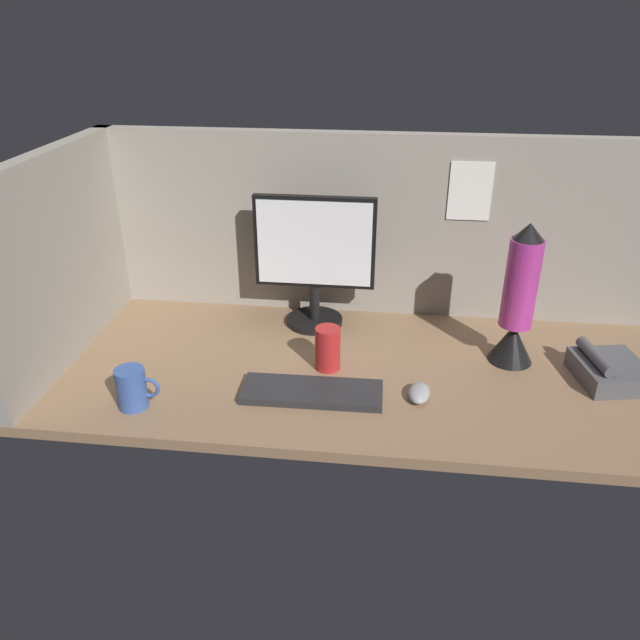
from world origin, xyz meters
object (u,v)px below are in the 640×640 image
at_px(monitor, 315,257).
at_px(keyboard, 312,392).
at_px(mug_ceramic_blue, 132,388).
at_px(lava_lamp, 518,306).
at_px(desk_phone, 608,369).
at_px(mouse, 419,393).
at_px(mug_red_plastic, 328,348).

height_order(monitor, keyboard, monitor).
distance_m(mug_ceramic_blue, lava_lamp, 1.06).
relative_size(keyboard, mug_ceramic_blue, 3.28).
bearing_deg(desk_phone, mouse, -163.18).
height_order(mouse, desk_phone, desk_phone).
height_order(keyboard, mug_ceramic_blue, mug_ceramic_blue).
distance_m(mouse, lava_lamp, 0.38).
distance_m(mug_red_plastic, lava_lamp, 0.54).
height_order(keyboard, mouse, mouse).
relative_size(mouse, lava_lamp, 0.23).
bearing_deg(mouse, mug_ceramic_blue, -164.62).
bearing_deg(mug_ceramic_blue, monitor, 52.92).
xyz_separation_m(mug_red_plastic, desk_phone, (0.77, 0.03, -0.03)).
height_order(monitor, desk_phone, monitor).
bearing_deg(keyboard, mug_red_plastic, 79.02).
height_order(mug_ceramic_blue, desk_phone, mug_ceramic_blue).
bearing_deg(mouse, keyboard, -170.31).
bearing_deg(lava_lamp, keyboard, -155.28).
height_order(monitor, mug_ceramic_blue, monitor).
height_order(monitor, lava_lamp, monitor).
relative_size(mouse, mug_ceramic_blue, 0.85).
xyz_separation_m(keyboard, lava_lamp, (0.54, 0.25, 0.16)).
xyz_separation_m(monitor, mouse, (0.33, -0.40, -0.21)).
xyz_separation_m(mug_ceramic_blue, desk_phone, (1.24, 0.28, -0.02)).
height_order(mouse, lava_lamp, lava_lamp).
distance_m(keyboard, mouse, 0.28).
relative_size(mug_ceramic_blue, mug_red_plastic, 0.90).
distance_m(mug_ceramic_blue, mug_red_plastic, 0.53).
distance_m(mouse, mug_red_plastic, 0.29).
distance_m(mug_ceramic_blue, desk_phone, 1.27).
bearing_deg(lava_lamp, mug_red_plastic, -168.40).
distance_m(monitor, desk_phone, 0.90).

